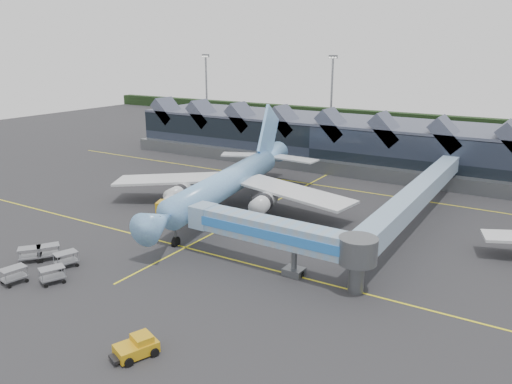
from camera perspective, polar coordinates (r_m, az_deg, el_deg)
The scene contains 10 objects.
ground at distance 69.81m, azimuth -3.89°, elevation -4.20°, with size 260.00×260.00×0.00m, color #252427.
taxi_stripes at distance 77.70m, azimuth 0.37°, elevation -2.02°, with size 120.00×60.00×0.01m.
tree_line_far at distance 169.07m, azimuth 18.36°, elevation 7.78°, with size 260.00×4.00×4.00m, color black.
terminal at distance 111.15m, azimuth 8.17°, elevation 5.96°, with size 90.00×22.25×12.52m.
light_masts at distance 117.85m, azimuth 23.29°, elevation 9.14°, with size 132.40×42.56×22.45m.
main_airliner at distance 77.69m, azimuth -2.91°, elevation 1.31°, with size 39.67×46.14×14.87m.
jet_bridge at distance 54.86m, azimuth 3.60°, elevation -5.10°, with size 23.13×3.99×6.06m.
fuel_truck at distance 76.64m, azimuth -9.34°, elevation -1.04°, with size 5.85×9.73×3.33m.
pushback_tug at distance 43.71m, azimuth -13.48°, elevation -16.85°, with size 3.32×4.13×1.66m.
baggage_carts at distance 61.71m, azimuth -23.21°, elevation -7.37°, with size 9.68×8.86×1.75m.
Camera 1 is at (38.16, -53.20, 24.23)m, focal length 35.00 mm.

